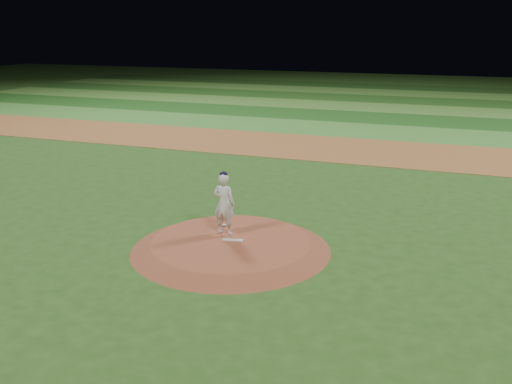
# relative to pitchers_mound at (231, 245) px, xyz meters

# --- Properties ---
(ground) EXTENTS (120.00, 120.00, 0.00)m
(ground) POSITION_rel_pitchers_mound_xyz_m (0.00, 0.00, -0.12)
(ground) COLOR #254C18
(ground) RESTS_ON ground
(infield_dirt_band) EXTENTS (70.00, 6.00, 0.02)m
(infield_dirt_band) POSITION_rel_pitchers_mound_xyz_m (0.00, 14.00, -0.12)
(infield_dirt_band) COLOR brown
(infield_dirt_band) RESTS_ON ground
(outfield_stripe_0) EXTENTS (70.00, 5.00, 0.02)m
(outfield_stripe_0) POSITION_rel_pitchers_mound_xyz_m (0.00, 19.50, -0.12)
(outfield_stripe_0) COLOR #387B2D
(outfield_stripe_0) RESTS_ON ground
(outfield_stripe_1) EXTENTS (70.00, 5.00, 0.02)m
(outfield_stripe_1) POSITION_rel_pitchers_mound_xyz_m (0.00, 24.50, -0.12)
(outfield_stripe_1) COLOR #1C4D18
(outfield_stripe_1) RESTS_ON ground
(outfield_stripe_2) EXTENTS (70.00, 5.00, 0.02)m
(outfield_stripe_2) POSITION_rel_pitchers_mound_xyz_m (0.00, 29.50, -0.12)
(outfield_stripe_2) COLOR #41792C
(outfield_stripe_2) RESTS_ON ground
(outfield_stripe_3) EXTENTS (70.00, 5.00, 0.02)m
(outfield_stripe_3) POSITION_rel_pitchers_mound_xyz_m (0.00, 34.50, -0.12)
(outfield_stripe_3) COLOR #1F4B18
(outfield_stripe_3) RESTS_ON ground
(outfield_stripe_4) EXTENTS (70.00, 5.00, 0.02)m
(outfield_stripe_4) POSITION_rel_pitchers_mound_xyz_m (0.00, 39.50, -0.12)
(outfield_stripe_4) COLOR #3D7129
(outfield_stripe_4) RESTS_ON ground
(outfield_stripe_5) EXTENTS (70.00, 5.00, 0.02)m
(outfield_stripe_5) POSITION_rel_pitchers_mound_xyz_m (0.00, 44.50, -0.12)
(outfield_stripe_5) COLOR #1B4014
(outfield_stripe_5) RESTS_ON ground
(pitchers_mound) EXTENTS (5.50, 5.50, 0.25)m
(pitchers_mound) POSITION_rel_pitchers_mound_xyz_m (0.00, 0.00, 0.00)
(pitchers_mound) COLOR brown
(pitchers_mound) RESTS_ON ground
(pitching_rubber) EXTENTS (0.59, 0.26, 0.03)m
(pitching_rubber) POSITION_rel_pitchers_mound_xyz_m (0.04, 0.04, 0.14)
(pitching_rubber) COLOR silver
(pitching_rubber) RESTS_ON pitchers_mound
(rosin_bag) EXTENTS (0.13, 0.13, 0.07)m
(rosin_bag) POSITION_rel_pitchers_mound_xyz_m (-0.65, 1.02, 0.16)
(rosin_bag) COLOR silver
(rosin_bag) RESTS_ON pitchers_mound
(pitcher_on_mound) EXTENTS (0.67, 0.46, 1.83)m
(pitcher_on_mound) POSITION_rel_pitchers_mound_xyz_m (-0.38, 0.44, 1.03)
(pitcher_on_mound) COLOR silver
(pitcher_on_mound) RESTS_ON pitchers_mound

